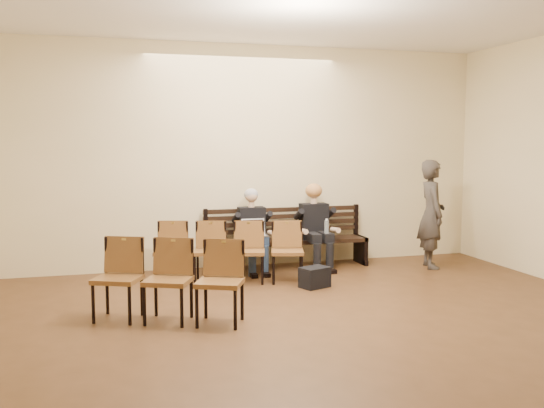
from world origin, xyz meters
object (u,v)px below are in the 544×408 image
at_px(bag, 315,277).
at_px(chair_row_front, 229,252).
at_px(bench, 287,253).
at_px(seated_man, 253,232).
at_px(water_bottle, 327,234).
at_px(laptop, 256,236).
at_px(seated_woman, 316,229).
at_px(passerby, 432,206).
at_px(chair_row_back, 168,281).

relative_size(bag, chair_row_front, 0.18).
bearing_deg(bench, seated_man, -168.38).
xyz_separation_m(seated_man, water_bottle, (1.10, -0.26, -0.04)).
relative_size(laptop, water_bottle, 1.54).
xyz_separation_m(seated_man, bag, (0.56, -1.23, -0.46)).
distance_m(seated_woman, chair_row_front, 1.64).
bearing_deg(bag, bench, 89.20).
bearing_deg(water_bottle, chair_row_front, -167.89).
xyz_separation_m(bench, laptop, (-0.59, -0.34, 0.35)).
distance_m(laptop, water_bottle, 1.11).
distance_m(seated_woman, passerby, 1.86).
bearing_deg(passerby, seated_man, 93.59).
height_order(seated_woman, water_bottle, seated_woman).
height_order(laptop, chair_row_back, chair_row_back).
height_order(seated_man, laptop, seated_man).
bearing_deg(water_bottle, laptop, 177.71).
bearing_deg(passerby, chair_row_back, 126.14).
xyz_separation_m(seated_man, seated_woman, (1.02, 0.00, 0.01)).
height_order(bag, passerby, passerby).
distance_m(bench, chair_row_back, 3.21).
xyz_separation_m(bag, chair_row_front, (-1.06, 0.63, 0.29)).
relative_size(laptop, chair_row_front, 0.17).
xyz_separation_m(water_bottle, passerby, (1.67, -0.22, 0.42)).
distance_m(seated_woman, chair_row_back, 3.43).
xyz_separation_m(bag, chair_row_back, (-2.09, -1.05, 0.32)).
bearing_deg(seated_man, passerby, -9.81).
distance_m(seated_man, laptop, 0.22).
bearing_deg(bench, bag, -90.80).
distance_m(bag, chair_row_back, 2.37).
bearing_deg(passerby, water_bottle, 95.93).
distance_m(water_bottle, bag, 1.19).
height_order(laptop, passerby, passerby).
height_order(seated_woman, bag, seated_woman).
bearing_deg(bench, chair_row_front, -146.18).
bearing_deg(chair_row_front, laptop, 53.80).
height_order(bag, chair_row_back, chair_row_back).
relative_size(bag, chair_row_back, 0.23).
xyz_separation_m(seated_man, passerby, (2.78, -0.48, 0.38)).
bearing_deg(chair_row_front, bench, 48.98).
distance_m(bag, passerby, 2.48).
height_order(bench, seated_man, seated_man).
relative_size(water_bottle, bag, 0.60).
bearing_deg(bag, chair_row_back, -153.27).
relative_size(seated_man, chair_row_back, 0.73).
height_order(seated_man, chair_row_back, seated_man).
bearing_deg(chair_row_back, passerby, 46.66).
bearing_deg(chair_row_front, seated_man, 65.73).
xyz_separation_m(seated_woman, water_bottle, (0.08, -0.26, -0.05)).
height_order(bench, passerby, passerby).
distance_m(seated_man, chair_row_front, 0.80).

